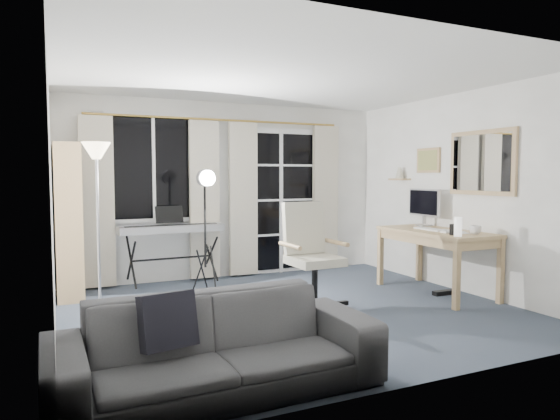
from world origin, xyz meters
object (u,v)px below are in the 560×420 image
(sofa, at_px, (218,330))
(desk, at_px, (436,238))
(monitor, at_px, (424,204))
(office_chair, at_px, (308,246))
(mug, at_px, (475,229))
(keyboard_piano, at_px, (171,230))
(studio_light, at_px, (206,193))
(bookshelf, at_px, (65,225))
(torchiere_lamp, at_px, (97,177))

(sofa, bearing_deg, desk, 24.71)
(desk, height_order, sofa, sofa)
(desk, height_order, monitor, monitor)
(office_chair, bearing_deg, mug, -18.09)
(keyboard_piano, relative_size, studio_light, 0.87)
(bookshelf, relative_size, mug, 14.21)
(torchiere_lamp, xyz_separation_m, sofa, (0.55, -2.17, -0.98))
(desk, distance_m, sofa, 3.54)
(monitor, bearing_deg, keyboard_piano, 157.11)
(sofa, bearing_deg, torchiere_lamp, 103.01)
(keyboard_piano, distance_m, office_chair, 2.00)
(keyboard_piano, bearing_deg, mug, -39.24)
(keyboard_piano, bearing_deg, sofa, -98.77)
(bookshelf, height_order, sofa, bookshelf)
(torchiere_lamp, xyz_separation_m, monitor, (3.92, -0.19, -0.35))
(bookshelf, height_order, desk, bookshelf)
(studio_light, bearing_deg, sofa, -105.64)
(office_chair, xyz_separation_m, desk, (1.70, -0.02, 0.00))
(torchiere_lamp, distance_m, sofa, 2.45)
(keyboard_piano, height_order, studio_light, studio_light)
(mug, bearing_deg, bookshelf, 152.41)
(monitor, height_order, sofa, monitor)
(studio_light, height_order, sofa, studio_light)
(studio_light, distance_m, mug, 3.03)
(desk, bearing_deg, torchiere_lamp, 170.41)
(torchiere_lamp, relative_size, mug, 13.91)
(desk, bearing_deg, sofa, -154.05)
(torchiere_lamp, relative_size, desk, 1.22)
(torchiere_lamp, bearing_deg, studio_light, 15.14)
(office_chair, distance_m, desk, 1.70)
(office_chair, distance_m, mug, 1.88)
(torchiere_lamp, height_order, studio_light, torchiere_lamp)
(office_chair, distance_m, sofa, 2.16)
(torchiere_lamp, bearing_deg, office_chair, -16.96)
(keyboard_piano, distance_m, monitor, 3.24)
(studio_light, bearing_deg, office_chair, -49.56)
(office_chair, distance_m, monitor, 1.98)
(office_chair, bearing_deg, monitor, 10.87)
(mug, bearing_deg, studio_light, 150.90)
(studio_light, xyz_separation_m, sofa, (-0.65, -2.50, -0.80))
(studio_light, distance_m, office_chair, 1.37)
(studio_light, xyz_separation_m, desk, (2.53, -0.96, -0.54))
(desk, relative_size, sofa, 0.67)
(bookshelf, xyz_separation_m, mug, (4.10, -2.14, -0.02))
(monitor, height_order, mug, monitor)
(keyboard_piano, relative_size, mug, 10.58)
(torchiere_lamp, distance_m, monitor, 3.94)
(keyboard_piano, distance_m, studio_light, 0.93)
(desk, bearing_deg, keyboard_piano, 148.43)
(torchiere_lamp, distance_m, mug, 4.03)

